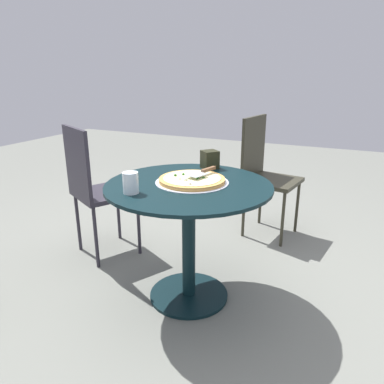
{
  "coord_description": "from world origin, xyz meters",
  "views": [
    {
      "loc": [
        1.67,
        0.79,
        1.27
      ],
      "look_at": [
        -0.03,
        0.01,
        0.64
      ],
      "focal_mm": 33.75,
      "sensor_mm": 36.0,
      "label": 1
    }
  ],
  "objects_px": {
    "napkin_dispenser": "(210,160)",
    "patio_chair_far": "(264,169)",
    "pizza_on_tray": "(192,180)",
    "pizza_server": "(203,172)",
    "patio_table": "(189,216)",
    "drinking_cup": "(131,183)",
    "patio_chair_corner": "(94,184)"
  },
  "relations": [
    {
      "from": "napkin_dispenser",
      "to": "patio_chair_far",
      "type": "bearing_deg",
      "value": 26.09
    },
    {
      "from": "pizza_on_tray",
      "to": "napkin_dispenser",
      "type": "xyz_separation_m",
      "value": [
        -0.32,
        -0.03,
        0.04
      ]
    },
    {
      "from": "pizza_on_tray",
      "to": "pizza_server",
      "type": "bearing_deg",
      "value": 148.59
    },
    {
      "from": "patio_table",
      "to": "pizza_on_tray",
      "type": "xyz_separation_m",
      "value": [
        -0.03,
        0.0,
        0.2
      ]
    },
    {
      "from": "patio_table",
      "to": "napkin_dispenser",
      "type": "xyz_separation_m",
      "value": [
        -0.35,
        -0.02,
        0.24
      ]
    },
    {
      "from": "patio_table",
      "to": "napkin_dispenser",
      "type": "distance_m",
      "value": 0.43
    },
    {
      "from": "patio_table",
      "to": "pizza_server",
      "type": "distance_m",
      "value": 0.25
    },
    {
      "from": "pizza_server",
      "to": "patio_chair_far",
      "type": "height_order",
      "value": "patio_chair_far"
    },
    {
      "from": "drinking_cup",
      "to": "patio_chair_far",
      "type": "height_order",
      "value": "patio_chair_far"
    },
    {
      "from": "pizza_on_tray",
      "to": "pizza_server",
      "type": "height_order",
      "value": "pizza_server"
    },
    {
      "from": "patio_chair_far",
      "to": "patio_chair_corner",
      "type": "height_order",
      "value": "patio_chair_far"
    },
    {
      "from": "patio_table",
      "to": "pizza_server",
      "type": "height_order",
      "value": "pizza_server"
    },
    {
      "from": "pizza_server",
      "to": "drinking_cup",
      "type": "relative_size",
      "value": 2.03
    },
    {
      "from": "patio_table",
      "to": "patio_chair_corner",
      "type": "relative_size",
      "value": 0.97
    },
    {
      "from": "pizza_server",
      "to": "napkin_dispenser",
      "type": "bearing_deg",
      "value": -166.05
    },
    {
      "from": "drinking_cup",
      "to": "patio_chair_corner",
      "type": "distance_m",
      "value": 0.79
    },
    {
      "from": "pizza_on_tray",
      "to": "patio_chair_corner",
      "type": "xyz_separation_m",
      "value": [
        -0.16,
        -0.81,
        -0.17
      ]
    },
    {
      "from": "patio_table",
      "to": "drinking_cup",
      "type": "distance_m",
      "value": 0.4
    },
    {
      "from": "patio_chair_far",
      "to": "patio_chair_corner",
      "type": "bearing_deg",
      "value": -47.21
    },
    {
      "from": "patio_table",
      "to": "patio_chair_corner",
      "type": "xyz_separation_m",
      "value": [
        -0.19,
        -0.81,
        0.03
      ]
    },
    {
      "from": "drinking_cup",
      "to": "patio_table",
      "type": "bearing_deg",
      "value": 143.39
    },
    {
      "from": "patio_table",
      "to": "pizza_on_tray",
      "type": "bearing_deg",
      "value": 171.4
    },
    {
      "from": "patio_table",
      "to": "pizza_server",
      "type": "relative_size",
      "value": 4.18
    },
    {
      "from": "pizza_on_tray",
      "to": "drinking_cup",
      "type": "xyz_separation_m",
      "value": [
        0.29,
        -0.2,
        0.04
      ]
    },
    {
      "from": "patio_chair_far",
      "to": "pizza_on_tray",
      "type": "bearing_deg",
      "value": -7.8
    },
    {
      "from": "napkin_dispenser",
      "to": "patio_chair_far",
      "type": "height_order",
      "value": "patio_chair_far"
    },
    {
      "from": "pizza_server",
      "to": "drinking_cup",
      "type": "xyz_separation_m",
      "value": [
        0.35,
        -0.23,
        0.0
      ]
    },
    {
      "from": "drinking_cup",
      "to": "napkin_dispenser",
      "type": "xyz_separation_m",
      "value": [
        -0.61,
        0.17,
        0.0
      ]
    },
    {
      "from": "pizza_server",
      "to": "drinking_cup",
      "type": "distance_m",
      "value": 0.42
    },
    {
      "from": "patio_table",
      "to": "drinking_cup",
      "type": "bearing_deg",
      "value": -36.61
    },
    {
      "from": "pizza_server",
      "to": "patio_chair_corner",
      "type": "relative_size",
      "value": 0.23
    },
    {
      "from": "drinking_cup",
      "to": "patio_chair_far",
      "type": "relative_size",
      "value": 0.11
    }
  ]
}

